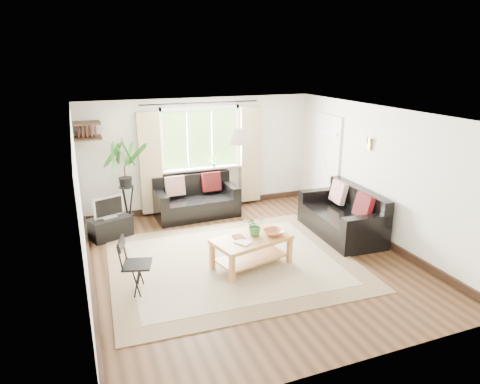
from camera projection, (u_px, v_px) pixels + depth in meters
name	position (u px, v px, depth m)	size (l,w,h in m)	color
floor	(249.00, 259.00, 7.09)	(5.50, 5.50, 0.00)	black
ceiling	(250.00, 113.00, 6.36)	(5.50, 5.50, 0.00)	white
wall_back	(201.00, 154.00, 9.17)	(5.00, 0.02, 2.40)	silver
wall_front	(353.00, 267.00, 4.28)	(5.00, 0.02, 2.40)	silver
wall_left	(81.00, 210.00, 5.86)	(0.02, 5.50, 2.40)	silver
wall_right	(379.00, 175.00, 7.58)	(0.02, 5.50, 2.40)	silver
rug	(232.00, 262.00, 6.97)	(3.86, 3.31, 0.02)	beige
window	(201.00, 139.00, 9.02)	(2.50, 0.16, 2.16)	white
door	(326.00, 164.00, 9.14)	(0.06, 0.96, 2.06)	silver
corner_shelf	(87.00, 130.00, 7.96)	(0.50, 0.50, 0.34)	black
pendant_lamp	(240.00, 132.00, 6.82)	(0.36, 0.36, 0.54)	beige
wall_sconce	(368.00, 142.00, 7.66)	(0.12, 0.12, 0.28)	beige
sofa_back	(196.00, 198.00, 8.89)	(1.69, 0.85, 0.80)	black
sofa_right	(341.00, 213.00, 7.94)	(0.90, 1.79, 0.84)	black
coffee_table	(251.00, 252.00, 6.78)	(1.21, 0.66, 0.50)	olive
table_plant	(255.00, 225.00, 6.75)	(0.30, 0.26, 0.33)	#306C2B
bowl	(273.00, 232.00, 6.80)	(0.32, 0.32, 0.08)	#945333
book_a	(239.00, 244.00, 6.44)	(0.17, 0.23, 0.02)	white
book_b	(234.00, 238.00, 6.67)	(0.16, 0.22, 0.02)	brown
tv_stand	(111.00, 228.00, 7.88)	(0.73, 0.41, 0.39)	black
tv	(108.00, 207.00, 7.75)	(0.56, 0.19, 0.43)	#A5A5AA
palm_stand	(126.00, 183.00, 8.37)	(0.65, 0.65, 1.68)	black
folding_chair	(137.00, 265.00, 5.99)	(0.43, 0.43, 0.82)	black
sill_plant	(214.00, 161.00, 9.19)	(0.14, 0.10, 0.27)	#2D6023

